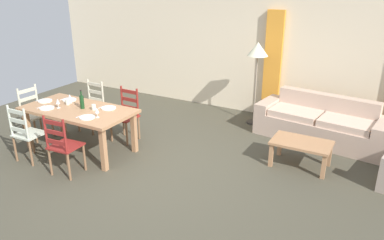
{
  "coord_description": "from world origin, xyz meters",
  "views": [
    {
      "loc": [
        3.07,
        -4.23,
        2.84
      ],
      "look_at": [
        0.45,
        0.47,
        0.75
      ],
      "focal_mm": 35.27,
      "sensor_mm": 36.0,
      "label": 1
    }
  ],
  "objects_px": {
    "dining_chair_near_left": "(26,133)",
    "wine_glass_near_left": "(58,102)",
    "dining_chair_near_right": "(63,146)",
    "dining_chair_head_west": "(34,113)",
    "coffee_cup_secondary": "(68,102)",
    "coffee_table": "(301,145)",
    "standing_lamp": "(258,54)",
    "dining_chair_far_right": "(126,115)",
    "couch": "(321,124)",
    "wine_glass_near_right": "(97,111)",
    "coffee_cup_primary": "(94,107)",
    "wine_bottle": "(82,102)",
    "dining_chair_far_left": "(92,106)",
    "dining_table": "(78,113)",
    "wine_glass_far_left": "(70,97)"
  },
  "relations": [
    {
      "from": "dining_chair_near_right",
      "to": "coffee_table",
      "type": "xyz_separation_m",
      "value": [
        3.03,
        1.99,
        -0.12
      ]
    },
    {
      "from": "dining_chair_head_west",
      "to": "wine_glass_near_left",
      "type": "height_order",
      "value": "dining_chair_head_west"
    },
    {
      "from": "dining_table",
      "to": "dining_chair_head_west",
      "type": "distance_m",
      "value": 1.13
    },
    {
      "from": "dining_chair_near_left",
      "to": "wine_glass_near_left",
      "type": "relative_size",
      "value": 5.96
    },
    {
      "from": "dining_chair_near_left",
      "to": "coffee_table",
      "type": "bearing_deg",
      "value": 26.62
    },
    {
      "from": "dining_chair_far_right",
      "to": "coffee_table",
      "type": "bearing_deg",
      "value": 9.24
    },
    {
      "from": "dining_chair_near_left",
      "to": "wine_glass_near_left",
      "type": "height_order",
      "value": "dining_chair_near_left"
    },
    {
      "from": "dining_chair_near_left",
      "to": "wine_bottle",
      "type": "relative_size",
      "value": 3.04
    },
    {
      "from": "coffee_cup_primary",
      "to": "coffee_table",
      "type": "relative_size",
      "value": 0.1
    },
    {
      "from": "dining_chair_head_west",
      "to": "standing_lamp",
      "type": "height_order",
      "value": "standing_lamp"
    },
    {
      "from": "dining_chair_near_right",
      "to": "dining_chair_far_right",
      "type": "relative_size",
      "value": 1.0
    },
    {
      "from": "wine_glass_far_left",
      "to": "coffee_table",
      "type": "height_order",
      "value": "wine_glass_far_left"
    },
    {
      "from": "wine_glass_near_right",
      "to": "couch",
      "type": "bearing_deg",
      "value": 41.46
    },
    {
      "from": "dining_chair_far_left",
      "to": "coffee_cup_primary",
      "type": "distance_m",
      "value": 1.06
    },
    {
      "from": "dining_chair_near_left",
      "to": "dining_chair_far_left",
      "type": "relative_size",
      "value": 1.0
    },
    {
      "from": "dining_chair_far_left",
      "to": "wine_glass_far_left",
      "type": "xyz_separation_m",
      "value": [
        0.12,
        -0.64,
        0.38
      ]
    },
    {
      "from": "dining_chair_head_west",
      "to": "coffee_table",
      "type": "bearing_deg",
      "value": 15.08
    },
    {
      "from": "coffee_cup_secondary",
      "to": "coffee_table",
      "type": "xyz_separation_m",
      "value": [
        3.75,
        1.15,
        -0.44
      ]
    },
    {
      "from": "dining_chair_far_left",
      "to": "coffee_cup_primary",
      "type": "bearing_deg",
      "value": -44.29
    },
    {
      "from": "dining_chair_head_west",
      "to": "coffee_cup_secondary",
      "type": "distance_m",
      "value": 0.88
    },
    {
      "from": "dining_table",
      "to": "couch",
      "type": "distance_m",
      "value": 4.29
    },
    {
      "from": "dining_table",
      "to": "couch",
      "type": "bearing_deg",
      "value": 34.79
    },
    {
      "from": "dining_chair_near_left",
      "to": "dining_chair_near_right",
      "type": "bearing_deg",
      "value": -2.84
    },
    {
      "from": "dining_chair_far_left",
      "to": "dining_chair_head_west",
      "type": "xyz_separation_m",
      "value": [
        -0.67,
        -0.79,
        0.0
      ]
    },
    {
      "from": "dining_chair_far_right",
      "to": "coffee_cup_primary",
      "type": "xyz_separation_m",
      "value": [
        -0.14,
        -0.65,
        0.32
      ]
    },
    {
      "from": "wine_glass_far_left",
      "to": "coffee_cup_secondary",
      "type": "relative_size",
      "value": 1.79
    },
    {
      "from": "coffee_cup_primary",
      "to": "dining_chair_near_right",
      "type": "bearing_deg",
      "value": -80.41
    },
    {
      "from": "dining_chair_far_right",
      "to": "coffee_cup_primary",
      "type": "bearing_deg",
      "value": -102.03
    },
    {
      "from": "dining_chair_near_right",
      "to": "coffee_table",
      "type": "bearing_deg",
      "value": 33.29
    },
    {
      "from": "dining_chair_far_left",
      "to": "wine_bottle",
      "type": "bearing_deg",
      "value": -55.6
    },
    {
      "from": "dining_chair_head_west",
      "to": "wine_glass_far_left",
      "type": "distance_m",
      "value": 0.89
    },
    {
      "from": "dining_chair_far_right",
      "to": "dining_chair_far_left",
      "type": "bearing_deg",
      "value": 176.21
    },
    {
      "from": "dining_chair_head_west",
      "to": "wine_glass_near_left",
      "type": "bearing_deg",
      "value": -9.18
    },
    {
      "from": "dining_table",
      "to": "dining_chair_head_west",
      "type": "relative_size",
      "value": 1.98
    },
    {
      "from": "dining_chair_near_right",
      "to": "standing_lamp",
      "type": "bearing_deg",
      "value": 62.86
    },
    {
      "from": "wine_glass_near_left",
      "to": "wine_glass_near_right",
      "type": "relative_size",
      "value": 1.0
    },
    {
      "from": "dining_chair_far_right",
      "to": "wine_bottle",
      "type": "xyz_separation_m",
      "value": [
        -0.35,
        -0.69,
        0.39
      ]
    },
    {
      "from": "coffee_cup_primary",
      "to": "dining_chair_near_left",
      "type": "bearing_deg",
      "value": -131.44
    },
    {
      "from": "wine_bottle",
      "to": "dining_chair_far_left",
      "type": "bearing_deg",
      "value": 124.4
    },
    {
      "from": "dining_chair_far_right",
      "to": "couch",
      "type": "height_order",
      "value": "dining_chair_far_right"
    },
    {
      "from": "wine_glass_near_right",
      "to": "coffee_cup_primary",
      "type": "distance_m",
      "value": 0.39
    },
    {
      "from": "couch",
      "to": "coffee_table",
      "type": "bearing_deg",
      "value": -93.21
    },
    {
      "from": "dining_chair_far_left",
      "to": "coffee_table",
      "type": "height_order",
      "value": "dining_chair_far_left"
    },
    {
      "from": "wine_bottle",
      "to": "wine_glass_near_right",
      "type": "relative_size",
      "value": 1.96
    },
    {
      "from": "dining_chair_near_right",
      "to": "standing_lamp",
      "type": "xyz_separation_m",
      "value": [
        1.74,
        3.39,
        0.93
      ]
    },
    {
      "from": "wine_glass_near_right",
      "to": "coffee_cup_secondary",
      "type": "distance_m",
      "value": 0.91
    },
    {
      "from": "dining_chair_head_west",
      "to": "wine_bottle",
      "type": "bearing_deg",
      "value": 2.41
    },
    {
      "from": "dining_table",
      "to": "dining_chair_far_right",
      "type": "bearing_deg",
      "value": 60.52
    },
    {
      "from": "coffee_cup_primary",
      "to": "coffee_table",
      "type": "bearing_deg",
      "value": 19.79
    },
    {
      "from": "dining_chair_near_right",
      "to": "dining_chair_far_left",
      "type": "xyz_separation_m",
      "value": [
        -0.86,
        1.55,
        0.0
      ]
    }
  ]
}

